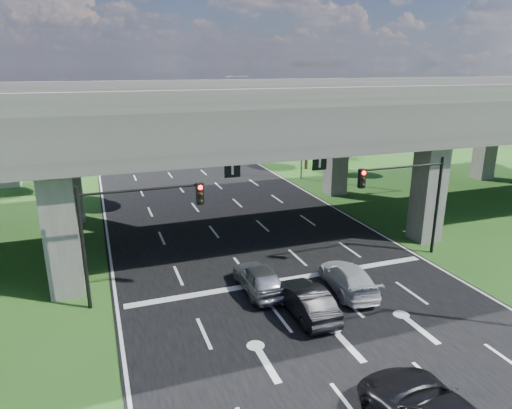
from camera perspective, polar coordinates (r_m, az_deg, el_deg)
ground at (r=22.22m, az=7.51°, el=-13.16°), size 160.00×160.00×0.00m
road at (r=30.53m, az=-1.05°, el=-4.28°), size 18.00×120.00×0.03m
overpass at (r=30.50m, az=-2.36°, el=11.02°), size 80.00×15.00×10.00m
signal_right at (r=27.76m, az=18.61°, el=1.68°), size 5.76×0.54×6.00m
signal_left at (r=22.04m, az=-15.45°, el=-1.94°), size 5.76×0.54×6.00m
streetlight_far at (r=45.52m, az=5.39°, el=10.35°), size 3.38×0.25×10.00m
streetlight_beyond at (r=60.31m, az=-1.17°, el=12.07°), size 3.38×0.25×10.00m
tree_left_near at (r=43.67m, az=-26.15°, el=7.04°), size 4.50×4.50×7.80m
tree_left_mid at (r=52.01m, az=-28.53°, el=7.35°), size 3.91×3.90×6.76m
tree_left_far at (r=59.36m, az=-23.77°, el=9.89°), size 4.80×4.80×8.32m
tree_right_near at (r=50.53m, az=6.48°, el=9.44°), size 4.20×4.20×7.28m
tree_right_mid at (r=59.01m, az=5.68°, el=10.24°), size 3.91×3.90×6.76m
tree_right_far at (r=64.81m, az=-0.66°, el=11.51°), size 4.50×4.50×7.80m
car_silver at (r=23.45m, az=0.37°, el=-9.18°), size 1.75×4.31×1.46m
car_dark at (r=21.57m, az=6.26°, el=-11.82°), size 1.53×4.35×1.43m
car_white at (r=24.04m, az=11.45°, el=-9.00°), size 2.53×4.88×1.35m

